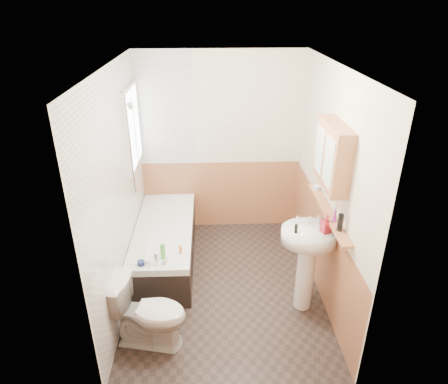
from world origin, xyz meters
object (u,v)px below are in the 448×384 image
at_px(bathtub, 165,243).
at_px(sink, 307,252).
at_px(medicine_cabinet, 332,155).
at_px(pine_shelf, 328,212).
at_px(toilet, 148,313).

xyz_separation_m(bathtub, sink, (1.57, -0.88, 0.43)).
bearing_deg(medicine_cabinet, sink, -144.22).
height_order(bathtub, pine_shelf, pine_shelf).
relative_size(bathtub, toilet, 2.39).
relative_size(toilet, pine_shelf, 0.57).
bearing_deg(bathtub, sink, -29.18).
bearing_deg(bathtub, toilet, -91.30).
relative_size(sink, pine_shelf, 0.86).
distance_m(toilet, pine_shelf, 2.03).
distance_m(toilet, sink, 1.70).
xyz_separation_m(pine_shelf, medicine_cabinet, (-0.03, -0.00, 0.62)).
bearing_deg(pine_shelf, medicine_cabinet, -171.73).
xyz_separation_m(toilet, medicine_cabinet, (1.77, 0.57, 1.36)).
bearing_deg(medicine_cabinet, pine_shelf, 8.27).
height_order(bathtub, toilet, toilet).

